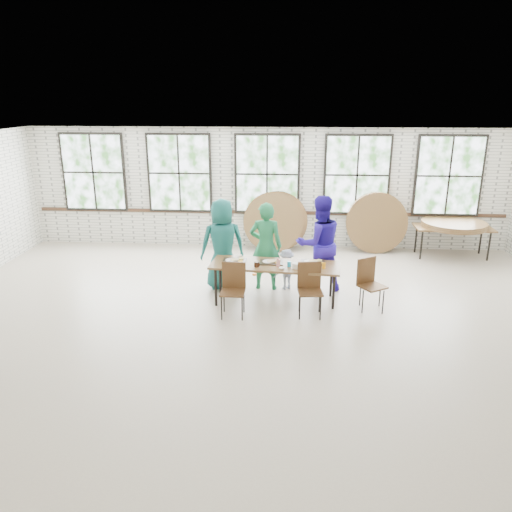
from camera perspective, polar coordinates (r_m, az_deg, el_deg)
The scene contains 13 objects.
room at distance 12.51m, azimuth 1.28°, elevation 9.14°, with size 12.00×12.00×12.00m.
dining_table at distance 9.32m, azimuth 2.18°, elevation -1.23°, with size 2.46×1.02×0.74m.
chair_near_left at distance 8.81m, azimuth -2.60°, elevation -3.30°, with size 0.43×0.42×0.95m.
chair_near_right at distance 8.87m, azimuth 6.15°, elevation -3.25°, with size 0.46×0.45×0.95m.
chair_spare at distance 9.28m, azimuth 12.80°, elevation -2.62°, with size 0.57×0.57×0.95m.
adult_teal at distance 9.95m, azimuth -3.84°, elevation 1.36°, with size 0.89×0.58×1.83m, color #1C6D65.
adult_green at distance 9.88m, azimuth 1.12°, elevation 1.11°, with size 0.65×0.42×1.77m, color #1F7646.
toddler at distance 10.02m, azimuth 3.51°, elevation -1.53°, with size 0.53×0.31×0.82m, color #14213E.
adult_blue at distance 9.87m, azimuth 7.23°, elevation 1.40°, with size 0.93×0.73×1.92m, color #2817A1.
storage_table at distance 12.83m, azimuth 21.61°, elevation 2.89°, with size 1.80×0.76×0.74m.
tabletop_clutter at distance 9.27m, azimuth 2.56°, elevation -0.84°, with size 1.93×0.63×0.11m.
round_tops_stacked at distance 12.81m, azimuth 21.67°, elevation 3.40°, with size 1.50×1.50×0.13m.
round_tops_leaning at distance 12.48m, azimuth 7.97°, elevation 3.82°, with size 4.04×0.50×1.49m.
Camera 1 is at (0.57, -7.91, 3.76)m, focal length 35.00 mm.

